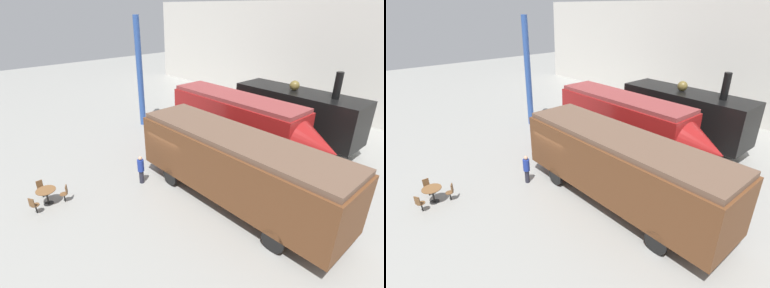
{
  "view_description": "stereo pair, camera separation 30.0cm",
  "coord_description": "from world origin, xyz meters",
  "views": [
    {
      "loc": [
        11.24,
        -8.96,
        8.5
      ],
      "look_at": [
        0.05,
        1.0,
        1.6
      ],
      "focal_mm": 28.0,
      "sensor_mm": 36.0,
      "label": 1
    },
    {
      "loc": [
        11.44,
        -8.73,
        8.5
      ],
      "look_at": [
        0.05,
        1.0,
        1.6
      ],
      "focal_mm": 28.0,
      "sensor_mm": 36.0,
      "label": 2
    }
  ],
  "objects": [
    {
      "name": "cafe_chair_2",
      "position": [
        -1.59,
        -6.95,
        0.51
      ],
      "size": [
        0.39,
        0.4,
        0.87
      ],
      "rotation": [
        0.0,
        0.0,
        8.4
      ],
      "color": "black",
      "rests_on": "ground_plane"
    },
    {
      "name": "ground_plane",
      "position": [
        0.0,
        0.0,
        0.0
      ],
      "size": [
        80.0,
        80.0,
        0.0
      ],
      "primitive_type": "plane",
      "color": "gray"
    },
    {
      "name": "visitor_person",
      "position": [
        -0.66,
        -1.92,
        0.83
      ],
      "size": [
        0.34,
        0.34,
        1.55
      ],
      "color": "#262633",
      "rests_on": "ground_plane"
    },
    {
      "name": "passenger_coach_wooden",
      "position": [
        3.64,
        0.43,
        2.01
      ],
      "size": [
        10.48,
        2.82,
        3.42
      ],
      "color": "brown",
      "rests_on": "ground_plane"
    },
    {
      "name": "cafe_chair_0",
      "position": [
        -1.62,
        -5.55,
        0.51
      ],
      "size": [
        0.39,
        0.4,
        0.87
      ],
      "rotation": [
        0.0,
        0.0,
        4.21
      ],
      "color": "black",
      "rests_on": "ground_plane"
    },
    {
      "name": "cafe_chair_1",
      "position": [
        -2.82,
        -6.28,
        0.51
      ],
      "size": [
        0.36,
        0.36,
        0.87
      ],
      "rotation": [
        0.0,
        0.0,
        6.3
      ],
      "color": "black",
      "rests_on": "ground_plane"
    },
    {
      "name": "support_pillar",
      "position": [
        -8.0,
        2.98,
        4.0
      ],
      "size": [
        0.44,
        0.44,
        8.0
      ],
      "color": "#2D519E",
      "rests_on": "ground_plane"
    },
    {
      "name": "streamlined_locomotive",
      "position": [
        0.55,
        4.88,
        2.05
      ],
      "size": [
        11.03,
        2.46,
        3.56
      ],
      "color": "maroon",
      "rests_on": "ground_plane"
    },
    {
      "name": "cafe_table_near",
      "position": [
        -2.01,
        -6.26,
        0.61
      ],
      "size": [
        0.88,
        0.88,
        0.77
      ],
      "color": "black",
      "rests_on": "ground_plane"
    },
    {
      "name": "steam_locomotive",
      "position": [
        1.76,
        8.77,
        2.16
      ],
      "size": [
        8.36,
        2.6,
        5.11
      ],
      "color": "black",
      "rests_on": "ground_plane"
    },
    {
      "name": "backdrop_wall",
      "position": [
        0.0,
        15.85,
        4.5
      ],
      "size": [
        44.0,
        0.15,
        9.0
      ],
      "color": "silver",
      "rests_on": "ground_plane"
    }
  ]
}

